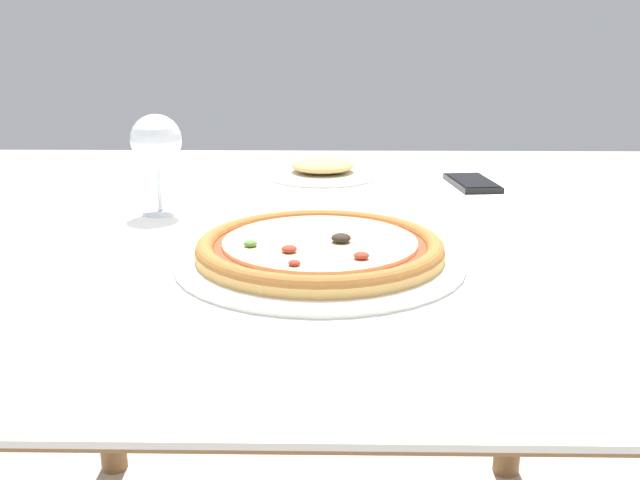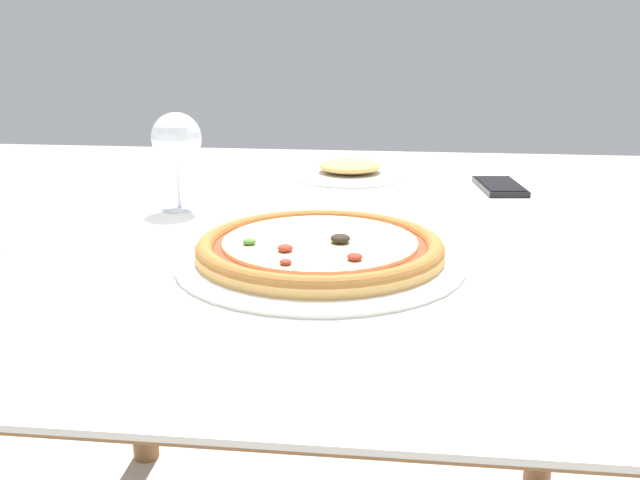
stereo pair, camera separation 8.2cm
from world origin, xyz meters
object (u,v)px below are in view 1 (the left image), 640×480
cell_phone (472,183)px  side_plate (323,170)px  pizza_plate (320,251)px  dining_table (298,281)px  wine_glass_far_left (156,143)px

cell_phone → side_plate: size_ratio=0.73×
cell_phone → pizza_plate: bearing=-120.7°
dining_table → pizza_plate: (0.03, -0.17, 0.10)m
pizza_plate → cell_phone: (0.27, 0.46, -0.01)m
wine_glass_far_left → cell_phone: bearing=21.8°
wine_glass_far_left → side_plate: bearing=48.8°
pizza_plate → cell_phone: pizza_plate is taller
wine_glass_far_left → side_plate: 0.39m
pizza_plate → wine_glass_far_left: size_ratio=2.29×
side_plate → wine_glass_far_left: bearing=-131.2°
pizza_plate → wine_glass_far_left: (-0.25, 0.25, 0.09)m
pizza_plate → dining_table: bearing=101.7°
dining_table → side_plate: size_ratio=5.43×
wine_glass_far_left → cell_phone: wine_glass_far_left is taller
pizza_plate → cell_phone: size_ratio=2.31×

